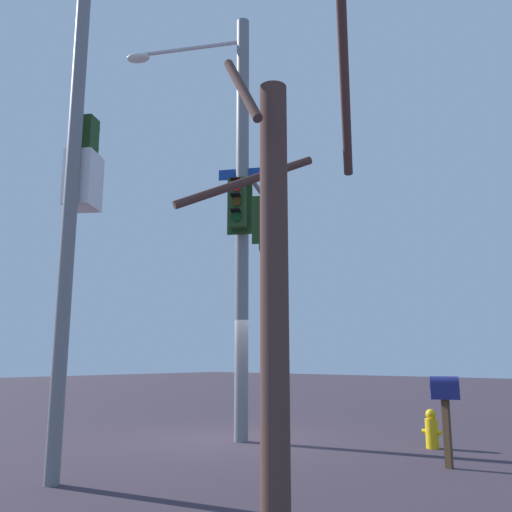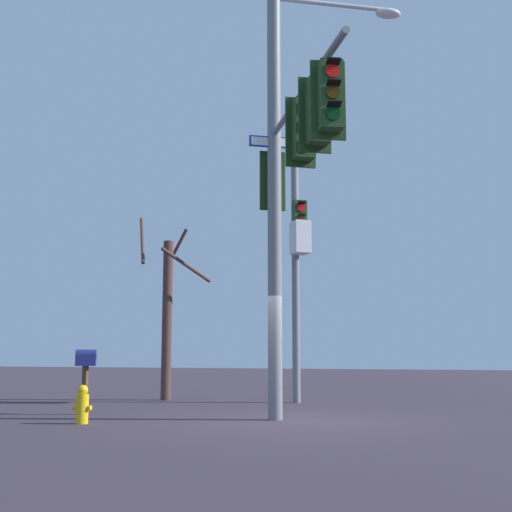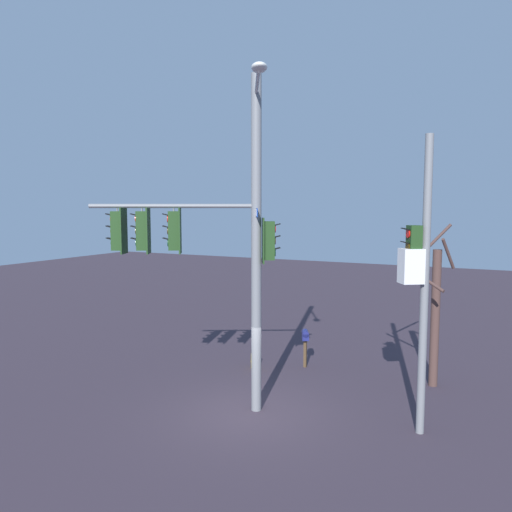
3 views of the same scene
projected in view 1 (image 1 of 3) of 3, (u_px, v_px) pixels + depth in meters
ground_plane at (233, 440)px, 11.32m from camera, size 80.00×80.00×0.00m
main_signal_pole_assembly at (248, 211)px, 12.99m from camera, size 3.21×5.74×9.64m
secondary_pole_assembly at (77, 189)px, 8.24m from camera, size 0.68×0.77×7.78m
fire_hydrant at (432, 430)px, 10.29m from camera, size 0.38×0.24×0.73m
mailbox at (445, 395)px, 8.59m from camera, size 0.50×0.40×1.41m
bare_tree_behind_pole at (276, 274)px, 5.43m from camera, size 2.33×1.76×5.40m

